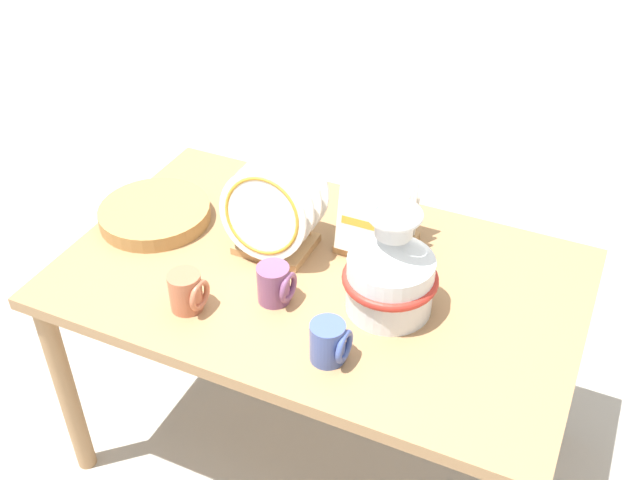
% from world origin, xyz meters
% --- Properties ---
extents(ground_plane, '(14.00, 14.00, 0.00)m').
position_xyz_m(ground_plane, '(0.00, 0.00, 0.00)').
color(ground_plane, '#B2ADA3').
extents(display_table, '(1.35, 0.84, 0.70)m').
position_xyz_m(display_table, '(0.00, 0.00, 0.62)').
color(display_table, '#9E754C').
rests_on(display_table, ground_plane).
extents(ceramic_vase, '(0.23, 0.23, 0.29)m').
position_xyz_m(ceramic_vase, '(0.21, -0.05, 0.82)').
color(ceramic_vase, silver).
rests_on(ceramic_vase, display_table).
extents(dish_rack_round_plates, '(0.25, 0.19, 0.27)m').
position_xyz_m(dish_rack_round_plates, '(-0.16, 0.04, 0.81)').
color(dish_rack_round_plates, tan).
rests_on(dish_rack_round_plates, display_table).
extents(dish_rack_square_plates, '(0.20, 0.18, 0.20)m').
position_xyz_m(dish_rack_square_plates, '(0.09, 0.18, 0.77)').
color(dish_rack_square_plates, tan).
rests_on(dish_rack_square_plates, display_table).
extents(wicker_charger_stack, '(0.32, 0.32, 0.04)m').
position_xyz_m(wicker_charger_stack, '(-0.53, 0.02, 0.72)').
color(wicker_charger_stack, '#AD7F47').
rests_on(wicker_charger_stack, display_table).
extents(mug_terracotta_glaze, '(0.09, 0.08, 0.10)m').
position_xyz_m(mug_terracotta_glaze, '(-0.24, -0.26, 0.75)').
color(mug_terracotta_glaze, '#B76647').
rests_on(mug_terracotta_glaze, display_table).
extents(mug_plum_glaze, '(0.09, 0.08, 0.10)m').
position_xyz_m(mug_plum_glaze, '(-0.06, -0.14, 0.75)').
color(mug_plum_glaze, '#7A4770').
rests_on(mug_plum_glaze, display_table).
extents(mug_cobalt_glaze, '(0.09, 0.08, 0.10)m').
position_xyz_m(mug_cobalt_glaze, '(0.15, -0.27, 0.75)').
color(mug_cobalt_glaze, '#42569E').
rests_on(mug_cobalt_glaze, display_table).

